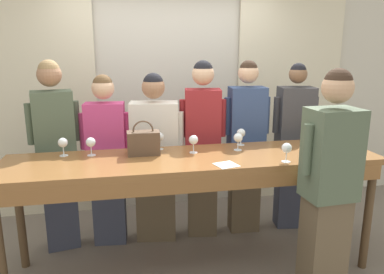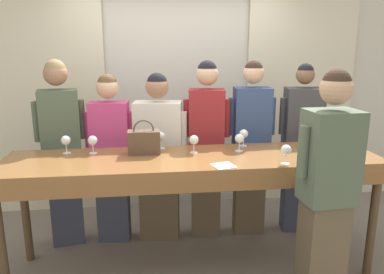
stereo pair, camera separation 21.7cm
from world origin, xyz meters
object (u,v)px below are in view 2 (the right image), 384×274
(wine_glass_front_left, at_px, (66,141))
(wine_glass_front_mid, at_px, (194,140))
(guest_pink_top, at_px, (111,156))
(wine_bottle, at_px, (323,132))
(wine_glass_center_right, at_px, (244,134))
(guest_beige_cap, at_px, (300,148))
(tasting_bar, at_px, (193,169))
(host_pouring, at_px, (327,190))
(handbag, at_px, (144,142))
(wine_glass_front_right, at_px, (239,139))
(wine_glass_center_mid, at_px, (286,150))
(wine_glass_center_left, at_px, (161,137))
(guest_cream_sweater, at_px, (159,157))
(guest_olive_jacket, at_px, (62,150))
(wine_glass_back_left, at_px, (93,141))
(guest_navy_coat, at_px, (251,146))
(guest_striped_shirt, at_px, (206,146))

(wine_glass_front_left, xyz_separation_m, wine_glass_front_mid, (1.08, -0.12, 0.00))
(guest_pink_top, bearing_deg, wine_bottle, -8.78)
(wine_glass_center_right, distance_m, guest_beige_cap, 0.78)
(wine_glass_center_right, xyz_separation_m, guest_pink_top, (-1.23, 0.30, -0.25))
(tasting_bar, xyz_separation_m, host_pouring, (0.89, -0.56, -0.00))
(guest_beige_cap, distance_m, host_pouring, 1.22)
(handbag, distance_m, wine_glass_front_right, 0.82)
(handbag, distance_m, guest_beige_cap, 1.66)
(tasting_bar, bearing_deg, handbag, 156.57)
(tasting_bar, height_order, wine_glass_center_mid, wine_glass_center_mid)
(wine_glass_center_left, distance_m, guest_beige_cap, 1.49)
(wine_glass_center_left, distance_m, guest_cream_sweater, 0.42)
(tasting_bar, xyz_separation_m, wine_glass_front_right, (0.42, 0.15, 0.21))
(wine_bottle, bearing_deg, wine_glass_center_right, 179.80)
(handbag, relative_size, wine_glass_center_left, 1.90)
(wine_glass_front_mid, height_order, guest_olive_jacket, guest_olive_jacket)
(wine_bottle, xyz_separation_m, wine_glass_back_left, (-2.09, -0.08, -0.00))
(wine_glass_center_left, height_order, guest_navy_coat, guest_navy_coat)
(host_pouring, bearing_deg, guest_cream_sweater, 134.33)
(guest_navy_coat, xyz_separation_m, host_pouring, (0.23, -1.18, -0.01))
(tasting_bar, distance_m, wine_glass_center_right, 0.63)
(wine_glass_center_right, height_order, wine_glass_back_left, same)
(handbag, bearing_deg, wine_glass_front_left, 172.72)
(wine_glass_back_left, distance_m, guest_striped_shirt, 1.13)
(wine_glass_front_right, relative_size, guest_olive_jacket, 0.09)
(tasting_bar, distance_m, wine_glass_front_left, 1.11)
(wine_bottle, xyz_separation_m, wine_glass_front_mid, (-1.24, -0.17, -0.00))
(guest_striped_shirt, bearing_deg, guest_pink_top, -180.00)
(wine_glass_center_right, height_order, guest_olive_jacket, guest_olive_jacket)
(wine_glass_center_right, relative_size, host_pouring, 0.09)
(guest_beige_cap, bearing_deg, wine_glass_front_right, -148.26)
(handbag, xyz_separation_m, wine_glass_center_right, (0.90, 0.14, 0.00))
(wine_glass_front_left, relative_size, wine_glass_front_right, 1.00)
(tasting_bar, xyz_separation_m, handbag, (-0.40, 0.17, 0.20))
(wine_bottle, distance_m, guest_cream_sweater, 1.58)
(tasting_bar, height_order, guest_cream_sweater, guest_cream_sweater)
(tasting_bar, xyz_separation_m, wine_bottle, (1.26, 0.31, 0.21))
(wine_bottle, bearing_deg, tasting_bar, -166.12)
(guest_cream_sweater, bearing_deg, guest_pink_top, 180.00)
(tasting_bar, height_order, guest_striped_shirt, guest_striped_shirt)
(host_pouring, bearing_deg, guest_pink_top, 143.79)
(wine_glass_back_left, relative_size, host_pouring, 0.09)
(wine_bottle, bearing_deg, guest_navy_coat, 152.91)
(guest_navy_coat, bearing_deg, guest_pink_top, -180.00)
(wine_glass_center_mid, xyz_separation_m, host_pouring, (0.20, -0.31, -0.21))
(guest_cream_sweater, bearing_deg, wine_glass_center_mid, -42.39)
(host_pouring, bearing_deg, wine_glass_center_left, 142.59)
(wine_glass_center_mid, bearing_deg, host_pouring, -57.28)
(guest_olive_jacket, distance_m, host_pouring, 2.38)
(wine_glass_center_mid, xyz_separation_m, guest_olive_jacket, (-1.87, 0.87, -0.18))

